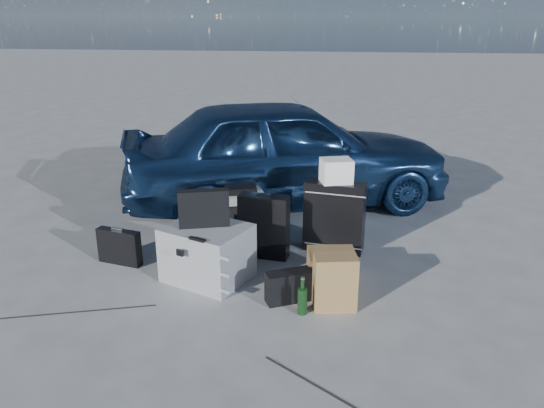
# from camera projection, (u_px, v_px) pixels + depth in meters

# --- Properties ---
(ground) EXTENTS (60.00, 60.00, 0.00)m
(ground) POSITION_uv_depth(u_px,v_px,m) (249.00, 296.00, 4.05)
(ground) COLOR #AAABA6
(ground) RESTS_ON ground
(car) EXTENTS (3.83, 2.60, 1.21)m
(car) POSITION_uv_depth(u_px,v_px,m) (286.00, 152.00, 5.86)
(car) COLOR navy
(car) RESTS_ON ground
(pelican_case) EXTENTS (0.77, 0.71, 0.45)m
(pelican_case) POSITION_uv_depth(u_px,v_px,m) (207.00, 253.00, 4.26)
(pelican_case) COLOR #9B9DA0
(pelican_case) RESTS_ON ground
(laptop_bag) EXTENTS (0.41, 0.21, 0.30)m
(laptop_bag) POSITION_uv_depth(u_px,v_px,m) (204.00, 208.00, 4.15)
(laptop_bag) COLOR black
(laptop_bag) RESTS_ON pelican_case
(briefcase) EXTENTS (0.41, 0.17, 0.31)m
(briefcase) POSITION_uv_depth(u_px,v_px,m) (119.00, 247.00, 4.55)
(briefcase) COLOR black
(briefcase) RESTS_ON ground
(suitcase_left) EXTENTS (0.45, 0.21, 0.57)m
(suitcase_left) POSITION_uv_depth(u_px,v_px,m) (264.00, 226.00, 4.65)
(suitcase_left) COLOR black
(suitcase_left) RESTS_ON ground
(suitcase_right) EXTENTS (0.56, 0.28, 0.64)m
(suitcase_right) POSITION_uv_depth(u_px,v_px,m) (334.00, 217.00, 4.76)
(suitcase_right) COLOR black
(suitcase_right) RESTS_ON ground
(white_carton) EXTENTS (0.31, 0.28, 0.21)m
(white_carton) POSITION_uv_depth(u_px,v_px,m) (336.00, 171.00, 4.64)
(white_carton) COLOR white
(white_carton) RESTS_ON suitcase_right
(duffel_bag) EXTENTS (0.84, 0.57, 0.39)m
(duffel_bag) POSITION_uv_depth(u_px,v_px,m) (241.00, 219.00, 5.06)
(duffel_bag) COLOR black
(duffel_bag) RESTS_ON ground
(flat_box_white) EXTENTS (0.52, 0.46, 0.08)m
(flat_box_white) POSITION_uv_depth(u_px,v_px,m) (241.00, 196.00, 4.98)
(flat_box_white) COLOR white
(flat_box_white) RESTS_ON duffel_bag
(flat_box_black) EXTENTS (0.33, 0.28, 0.06)m
(flat_box_black) POSITION_uv_depth(u_px,v_px,m) (241.00, 189.00, 4.96)
(flat_box_black) COLOR black
(flat_box_black) RESTS_ON flat_box_white
(kraft_bag) EXTENTS (0.34, 0.24, 0.41)m
(kraft_bag) POSITION_uv_depth(u_px,v_px,m) (335.00, 282.00, 3.84)
(kraft_bag) COLOR #9F7845
(kraft_bag) RESTS_ON ground
(cardboard_box) EXTENTS (0.41, 0.38, 0.28)m
(cardboard_box) POSITION_uv_depth(u_px,v_px,m) (331.00, 269.00, 4.19)
(cardboard_box) COLOR olive
(cardboard_box) RESTS_ON ground
(messenger_bag) EXTENTS (0.36, 0.27, 0.24)m
(messenger_bag) POSITION_uv_depth(u_px,v_px,m) (289.00, 286.00, 3.95)
(messenger_bag) COLOR black
(messenger_bag) RESTS_ON ground
(green_bottle) EXTENTS (0.08, 0.08, 0.28)m
(green_bottle) POSITION_uv_depth(u_px,v_px,m) (302.00, 296.00, 3.77)
(green_bottle) COLOR black
(green_bottle) RESTS_ON ground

